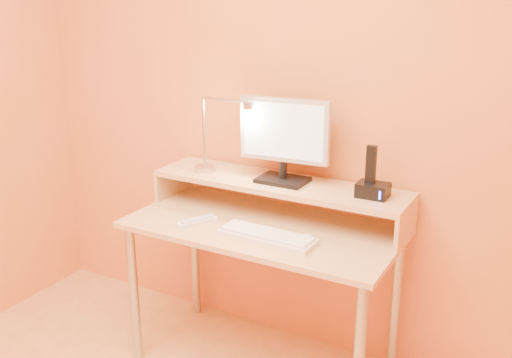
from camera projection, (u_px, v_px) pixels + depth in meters
The scene contains 24 objects.
wall_back at pixel (296, 95), 2.64m from camera, with size 3.00×0.04×2.50m, color #E77E50.
desk_leg_fl at pixel (134, 295), 2.69m from camera, with size 0.04×0.04×0.69m, color #ACADAF.
desk_leg_bl at pixel (195, 255), 3.11m from camera, with size 0.04×0.04×0.69m, color #ACADAF.
desk_leg_br at pixel (395, 305), 2.60m from camera, with size 0.04×0.04×0.69m, color #ACADAF.
desk_lower at pixel (263, 227), 2.53m from camera, with size 1.20×0.60×0.03m, color tan.
shelf_riser_left at pixel (174, 181), 2.91m from camera, with size 0.02×0.30×0.14m, color tan.
shelf_riser_right at pixel (406, 224), 2.36m from camera, with size 0.02×0.30×0.14m, color tan.
desk_shelf at pixel (279, 184), 2.61m from camera, with size 1.20×0.30×0.03m, color tan.
monitor_foot at pixel (283, 180), 2.59m from camera, with size 0.22×0.16×0.02m, color black.
monitor_neck at pixel (283, 171), 2.58m from camera, with size 0.04×0.04×0.07m, color black.
monitor_panel at pixel (284, 130), 2.53m from camera, with size 0.41×0.04×0.28m, color #B9B9BC.
monitor_back at pixel (287, 129), 2.55m from camera, with size 0.37×0.01×0.24m, color black.
monitor_screen at pixel (283, 131), 2.52m from camera, with size 0.38×0.00×0.24m, color silver.
lamp_base at pixel (205, 169), 2.75m from camera, with size 0.10×0.10×0.03m, color #ACADAF.
lamp_post at pixel (204, 132), 2.70m from camera, with size 0.01×0.01×0.33m, color #ACADAF.
lamp_arm at pixel (225, 100), 2.59m from camera, with size 0.01×0.01×0.24m, color #ACADAF.
lamp_head at pixel (248, 105), 2.54m from camera, with size 0.04×0.04×0.03m, color #ACADAF.
lamp_bulb at pixel (248, 109), 2.55m from camera, with size 0.03×0.03×0.00m, color #FFEAC6.
phone_dock at pixel (373, 190), 2.39m from camera, with size 0.13×0.10×0.06m, color black.
phone_handset at pixel (371, 164), 2.37m from camera, with size 0.04×0.03×0.16m, color black.
phone_led at pixel (380, 195), 2.33m from camera, with size 0.01×0.00×0.04m, color #2B48FD.
keyboard at pixel (267, 237), 2.37m from camera, with size 0.42×0.13×0.02m, color white.
mouse at pixel (303, 240), 2.33m from camera, with size 0.06×0.11×0.04m, color white.
remote_control at pixel (197, 222), 2.54m from camera, with size 0.05×0.18×0.02m, color white.
Camera 1 is at (1.11, -0.89, 1.68)m, focal length 40.29 mm.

